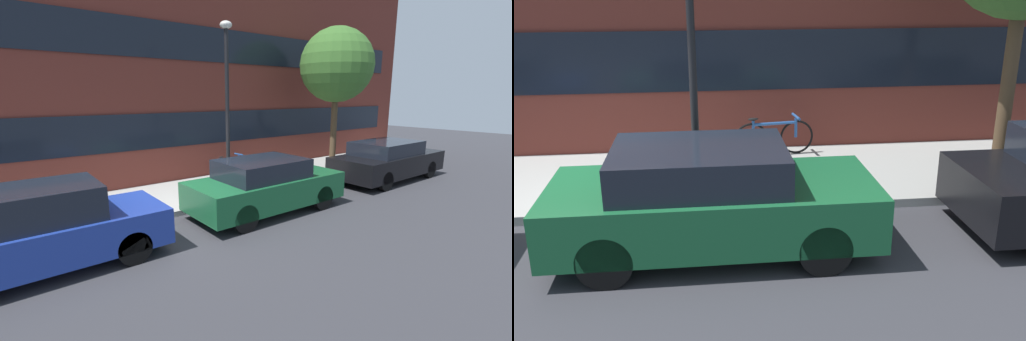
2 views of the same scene
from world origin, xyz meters
TOP-DOWN VIEW (x-y plane):
  - ground_plane at (0.00, 0.00)m, footprint 56.00×56.00m
  - sidewalk_strip at (0.00, 1.46)m, footprint 28.00×2.93m
  - parked_car_green at (1.93, -1.05)m, footprint 4.04×1.73m
  - bicycle at (3.17, 2.41)m, footprint 1.51×0.44m
  - lamp_post at (1.75, 0.37)m, footprint 0.32×0.32m

SIDE VIEW (x-z plane):
  - ground_plane at x=0.00m, z-range 0.00..0.00m
  - sidewalk_strip at x=0.00m, z-range 0.00..0.14m
  - bicycle at x=3.17m, z-range 0.14..0.87m
  - parked_car_green at x=1.93m, z-range 0.01..1.39m
  - lamp_post at x=1.75m, z-range 0.68..5.34m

